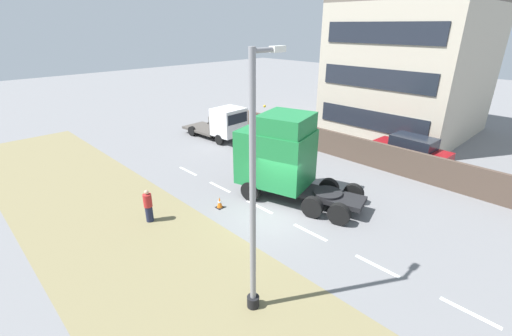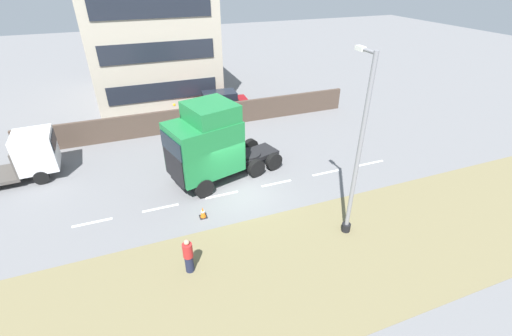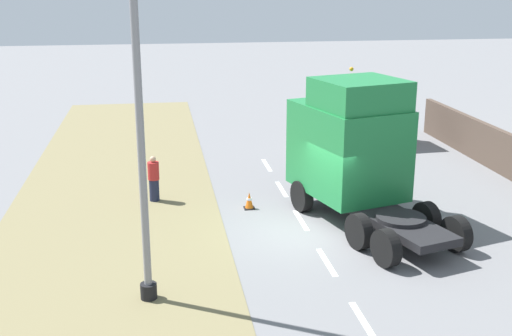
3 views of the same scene
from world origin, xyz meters
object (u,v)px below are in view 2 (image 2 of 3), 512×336
(flatbed_truck, at_px, (28,155))
(parked_car, at_px, (219,105))
(lamp_post, at_px, (357,161))
(pedestrian, at_px, (188,256))
(traffic_cone_lead, at_px, (203,212))
(lorry_cab, at_px, (208,144))

(flatbed_truck, bearing_deg, parked_car, 109.18)
(lamp_post, distance_m, pedestrian, 7.74)
(parked_car, relative_size, traffic_cone_lead, 8.30)
(lorry_cab, distance_m, flatbed_truck, 10.29)
(flatbed_truck, bearing_deg, pedestrian, 30.87)
(lorry_cab, distance_m, traffic_cone_lead, 3.90)
(lorry_cab, xyz_separation_m, parked_car, (9.14, -3.04, -1.28))
(lorry_cab, relative_size, traffic_cone_lead, 11.79)
(parked_car, distance_m, lamp_post, 15.86)
(lorry_cab, height_order, traffic_cone_lead, lorry_cab)
(parked_car, bearing_deg, pedestrian, 163.55)
(lamp_post, relative_size, pedestrian, 4.98)
(flatbed_truck, distance_m, lamp_post, 17.70)
(lorry_cab, xyz_separation_m, pedestrian, (-6.29, 2.48, -1.48))
(pedestrian, bearing_deg, lamp_post, -90.98)
(lamp_post, height_order, pedestrian, lamp_post)
(parked_car, bearing_deg, flatbed_truck, 115.67)
(lorry_cab, bearing_deg, lamp_post, -159.39)
(lorry_cab, distance_m, parked_car, 9.72)
(lorry_cab, relative_size, parked_car, 1.42)
(pedestrian, distance_m, traffic_cone_lead, 3.43)
(lorry_cab, relative_size, lamp_post, 0.85)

